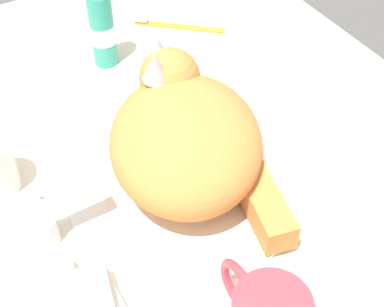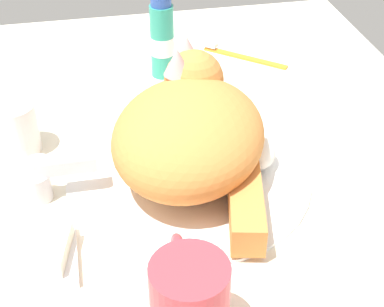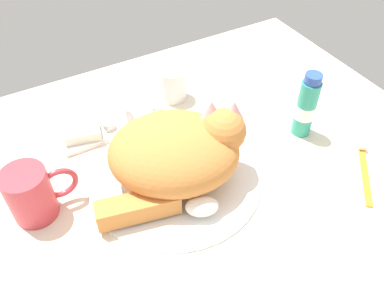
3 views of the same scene
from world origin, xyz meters
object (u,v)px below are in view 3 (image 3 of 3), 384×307
Objects in this scene: coffee_mug at (32,194)px; toothbrush at (365,168)px; soap_bar at (82,132)px; faucet at (134,114)px; cat at (179,152)px; rinse_cup at (172,84)px; toothpaste_bottle at (306,107)px.

coffee_mug is 0.92× the size of toothbrush.
toothbrush is (43.62, -33.85, -1.70)cm from soap_bar.
coffee_mug is at bearing -150.52° from faucet.
faucet is 19.28cm from cat.
faucet reaches higher than soap_bar.
toothpaste_bottle reaches higher than rinse_cup.
soap_bar is at bearing -179.81° from faucet.
cat is at bearing 154.29° from toothbrush.
coffee_mug reaches higher than toothbrush.
rinse_cup is (10.35, 22.58, -3.34)cm from cat.
toothbrush is at bearing -76.50° from toothpaste_bottle.
toothpaste_bottle is at bearing -25.75° from soap_bar.
coffee_mug is 1.68× the size of soap_bar.
faucet is 1.94× the size of rinse_cup.
toothpaste_bottle is (28.71, -19.41, 4.16)cm from faucet.
faucet is at bearing 0.19° from soap_bar.
faucet is at bearing 145.94° from toothpaste_bottle.
faucet is at bearing -160.64° from rinse_cup.
faucet is 27.53cm from coffee_mug.
toothbrush is (21.18, -37.76, -3.16)cm from rinse_cup.
cat is at bearing -57.08° from soap_bar.
soap_bar is 44.79cm from toothpaste_bottle.
rinse_cup is at bearing 119.30° from toothbrush.
coffee_mug is 18.51cm from soap_bar.
toothbrush is (3.48, -14.49, -6.06)cm from toothpaste_bottle.
cat is 35.59cm from toothbrush.
coffee_mug is 0.85× the size of toothpaste_bottle.
cat is (0.65, -18.71, 4.60)cm from faucet.
cat reaches higher than faucet.
cat is 28.07cm from toothpaste_bottle.
cat reaches higher than toothpaste_bottle.
toothpaste_bottle reaches higher than faucet.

